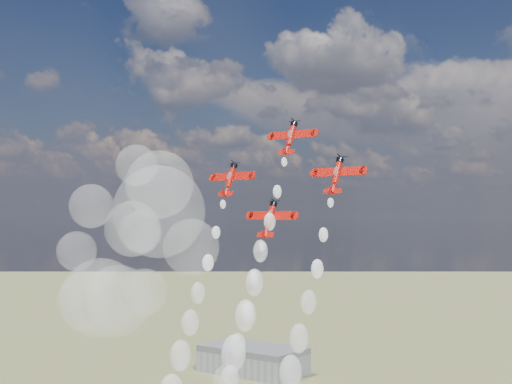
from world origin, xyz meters
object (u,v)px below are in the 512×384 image
(plane_lead, at_px, (291,137))
(plane_slot, at_px, (270,218))
(plane_right, at_px, (337,174))
(plane_left, at_px, (230,179))
(hangar, at_px, (253,360))

(plane_lead, relative_size, plane_slot, 1.00)
(plane_right, bearing_deg, plane_left, 180.00)
(plane_left, relative_size, plane_slot, 1.00)
(plane_lead, distance_m, plane_right, 15.26)
(plane_lead, bearing_deg, hangar, 129.17)
(hangar, xyz_separation_m, plane_slot, (135.23, -172.99, 70.23))
(hangar, distance_m, plane_slot, 230.53)
(hangar, distance_m, plane_left, 223.40)
(plane_lead, relative_size, plane_left, 1.00)
(plane_right, relative_size, plane_slot, 1.00)
(plane_slot, bearing_deg, plane_lead, 90.00)
(plane_left, bearing_deg, hangar, 125.91)
(hangar, bearing_deg, plane_right, -48.92)
(hangar, height_order, plane_slot, plane_slot)
(hangar, bearing_deg, plane_lead, -50.83)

